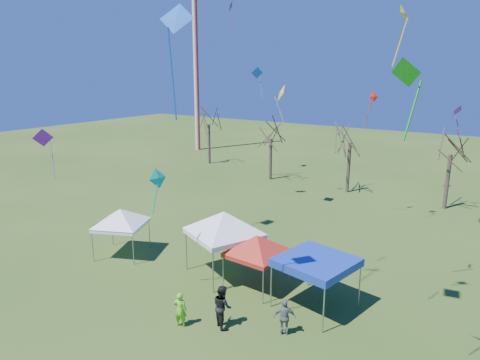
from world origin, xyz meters
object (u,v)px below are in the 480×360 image
(radio_mast, at_px, (196,59))
(tent_blue, at_px, (316,263))
(tree_0, at_px, (209,110))
(tent_white_mid, at_px, (224,216))
(tree_3, at_px, (453,135))
(tent_white_west, at_px, (120,212))
(tree_1, at_px, (271,124))
(person_dark, at_px, (222,306))
(tent_red, at_px, (257,239))
(person_green, at_px, (180,309))
(tree_2, at_px, (351,125))
(person_grey, at_px, (285,317))

(radio_mast, bearing_deg, tent_blue, -43.65)
(tree_0, bearing_deg, tent_white_mid, -50.87)
(tree_3, relative_size, tent_white_west, 2.22)
(tree_3, xyz_separation_m, tent_white_mid, (-8.31, -19.49, -2.70))
(tree_1, distance_m, tent_white_mid, 21.95)
(person_dark, bearing_deg, tent_red, -49.80)
(person_green, distance_m, person_dark, 1.87)
(tent_white_mid, height_order, tent_red, tent_white_mid)
(tree_0, height_order, person_green, tree_0)
(tree_2, height_order, tent_blue, tree_2)
(radio_mast, distance_m, tree_0, 11.45)
(tree_1, height_order, person_dark, tree_1)
(tree_1, bearing_deg, tent_white_west, -85.25)
(tent_white_west, bearing_deg, tree_0, 116.11)
(tree_0, height_order, tent_white_west, tree_0)
(person_green, bearing_deg, person_dark, -169.78)
(tree_3, height_order, tent_blue, tree_3)
(tree_3, distance_m, person_green, 26.20)
(radio_mast, distance_m, person_dark, 45.64)
(tree_2, bearing_deg, person_grey, -76.44)
(tent_red, xyz_separation_m, person_grey, (3.18, -2.92, -1.86))
(tree_2, distance_m, tent_red, 20.59)
(radio_mast, distance_m, tent_blue, 44.52)
(tree_3, bearing_deg, tent_red, -106.93)
(tent_blue, bearing_deg, tree_1, 124.49)
(tree_1, height_order, tent_white_mid, tree_1)
(tree_0, xyz_separation_m, tree_2, (18.48, -3.01, -0.20))
(person_grey, distance_m, person_dark, 2.75)
(person_green, xyz_separation_m, person_dark, (1.55, 1.02, 0.17))
(tent_red, relative_size, person_grey, 2.31)
(tent_blue, bearing_deg, tent_red, 177.16)
(radio_mast, xyz_separation_m, tree_3, (34.03, -9.96, -6.42))
(radio_mast, xyz_separation_m, tent_blue, (31.36, -29.91, -10.20))
(tent_white_west, distance_m, person_dark, 10.16)
(tree_1, bearing_deg, tent_blue, -55.51)
(person_dark, bearing_deg, tree_1, -33.60)
(tree_1, height_order, tree_3, tree_3)
(tree_2, xyz_separation_m, person_green, (1.43, -25.03, -5.48))
(radio_mast, height_order, tent_white_west, radio_mast)
(tent_white_west, bearing_deg, radio_mast, 121.68)
(tree_3, height_order, person_grey, tree_3)
(tent_white_west, distance_m, person_green, 9.12)
(radio_mast, bearing_deg, person_grey, -46.32)
(tree_2, height_order, tent_white_mid, tree_2)
(tree_0, bearing_deg, person_grey, -47.30)
(tent_blue, xyz_separation_m, person_dark, (-2.74, -3.72, -1.32))
(tent_red, bearing_deg, tent_white_mid, 172.44)
(person_grey, bearing_deg, tent_blue, -122.24)
(person_dark, bearing_deg, radio_mast, -18.32)
(person_grey, bearing_deg, tent_white_mid, -59.23)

